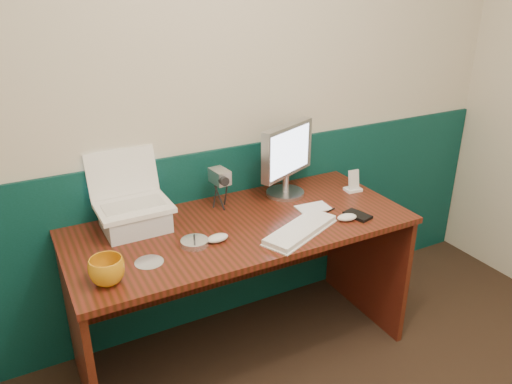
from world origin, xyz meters
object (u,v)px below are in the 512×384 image
laptop (131,182)px  monitor (286,161)px  camcorder (220,191)px  keyboard (300,231)px  desk (242,291)px  mug (107,271)px

laptop → monitor: monitor is taller
laptop → camcorder: laptop is taller
keyboard → camcorder: 0.47m
monitor → keyboard: 0.46m
desk → mug: 0.81m
monitor → keyboard: size_ratio=0.93×
camcorder → mug: bearing=-154.0°
laptop → mug: 0.47m
monitor → camcorder: monitor is taller
laptop → mug: size_ratio=2.40×
camcorder → laptop: bearing=177.1°
desk → keyboard: keyboard is taller
keyboard → camcorder: (-0.21, 0.41, 0.08)m
monitor → keyboard: bearing=-135.8°
monitor → keyboard: (-0.16, -0.40, -0.17)m
keyboard → mug: bearing=155.8°
desk → camcorder: bearing=93.0°
desk → mug: bearing=-162.9°
desk → laptop: size_ratio=4.94×
desk → camcorder: size_ratio=8.93×
laptop → camcorder: (0.44, 0.03, -0.14)m
keyboard → desk: bearing=109.7°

